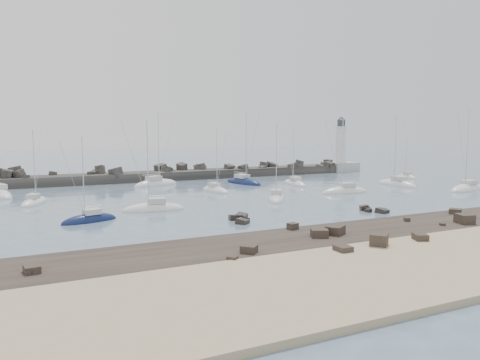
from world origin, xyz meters
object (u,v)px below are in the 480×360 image
at_px(sailboat_3, 34,203).
at_px(sailboat_8, 244,183).
at_px(sailboat_13, 294,184).
at_px(sailboat_5, 154,210).
at_px(sailboat_6, 215,191).
at_px(sailboat_11, 467,189).
at_px(sailboat_4, 156,185).
at_px(lighthouse, 340,159).
at_px(sailboat_9, 345,192).
at_px(sailboat_7, 276,199).
at_px(sailboat_10, 397,185).
at_px(sailboat_12, 407,177).
at_px(sailboat_2, 89,221).

distance_m(sailboat_3, sailboat_8, 39.38).
bearing_deg(sailboat_13, sailboat_5, -153.37).
distance_m(sailboat_6, sailboat_11, 44.52).
bearing_deg(sailboat_8, sailboat_13, -36.50).
relative_size(sailboat_3, sailboat_4, 0.77).
relative_size(lighthouse, sailboat_11, 0.95).
bearing_deg(sailboat_11, sailboat_13, 138.80).
distance_m(sailboat_8, sailboat_9, 21.74).
relative_size(sailboat_7, sailboat_10, 0.86).
relative_size(sailboat_5, sailboat_11, 0.85).
relative_size(sailboat_10, sailboat_13, 1.16).
distance_m(sailboat_3, sailboat_12, 75.62).
bearing_deg(sailboat_13, sailboat_6, -172.13).
xyz_separation_m(sailboat_3, sailboat_8, (38.34, 8.99, 0.02)).
height_order(sailboat_5, sailboat_10, sailboat_10).
height_order(sailboat_5, sailboat_13, sailboat_5).
height_order(lighthouse, sailboat_5, lighthouse).
bearing_deg(sailboat_5, sailboat_3, 136.80).
bearing_deg(lighthouse, sailboat_13, -143.26).
bearing_deg(sailboat_9, sailboat_8, 115.96).
xyz_separation_m(sailboat_2, sailboat_7, (28.22, 5.07, 0.01)).
distance_m(sailboat_4, sailboat_8, 17.09).
bearing_deg(sailboat_10, sailboat_12, 38.03).
bearing_deg(sailboat_3, sailboat_13, 3.71).
xyz_separation_m(sailboat_5, sailboat_10, (49.40, 6.67, 0.01)).
bearing_deg(sailboat_7, sailboat_2, -169.82).
bearing_deg(sailboat_10, sailboat_8, 148.29).
xyz_separation_m(sailboat_7, sailboat_13, (12.91, 15.08, -0.01)).
bearing_deg(sailboat_2, sailboat_12, 15.93).
bearing_deg(sailboat_13, sailboat_11, -41.20).
bearing_deg(lighthouse, sailboat_11, -94.41).
bearing_deg(sailboat_9, sailboat_12, 25.94).
xyz_separation_m(lighthouse, sailboat_11, (-3.06, -39.76, -2.95)).
distance_m(sailboat_2, sailboat_13, 45.80).
distance_m(sailboat_6, sailboat_7, 13.52).
xyz_separation_m(sailboat_2, sailboat_10, (58.18, 10.60, 0.01)).
xyz_separation_m(sailboat_3, sailboat_9, (47.85, -10.56, 0.02)).
height_order(sailboat_9, sailboat_11, sailboat_11).
bearing_deg(sailboat_4, sailboat_13, -23.29).
relative_size(sailboat_4, sailboat_11, 0.98).
bearing_deg(sailboat_11, sailboat_8, 139.96).
relative_size(sailboat_2, sailboat_6, 0.92).
bearing_deg(sailboat_13, lighthouse, 36.74).
bearing_deg(sailboat_2, sailboat_10, 10.33).
distance_m(lighthouse, sailboat_11, 39.98).
height_order(lighthouse, sailboat_3, lighthouse).
xyz_separation_m(lighthouse, sailboat_9, (-24.72, -33.10, -2.95)).
height_order(sailboat_2, sailboat_7, sailboat_7).
xyz_separation_m(sailboat_4, sailboat_6, (6.82, -13.01, -0.02)).
distance_m(sailboat_10, sailboat_11, 12.27).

